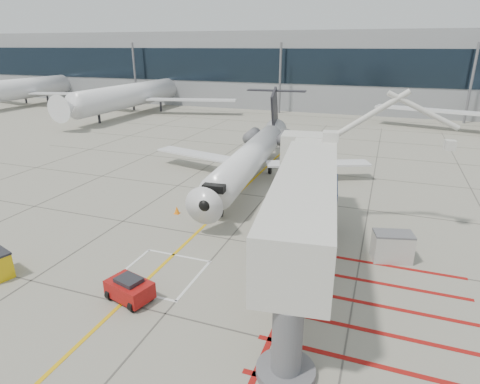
% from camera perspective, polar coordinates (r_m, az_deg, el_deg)
% --- Properties ---
extents(ground_plane, '(260.00, 260.00, 0.00)m').
position_cam_1_polar(ground_plane, '(22.40, -5.37, -11.05)').
color(ground_plane, gray).
rests_on(ground_plane, ground).
extents(regional_jet, '(23.47, 28.60, 7.08)m').
position_cam_1_polar(regional_jet, '(33.47, 0.62, 6.29)').
color(regional_jet, silver).
rests_on(regional_jet, ground_plane).
extents(jet_bridge, '(11.49, 20.25, 7.70)m').
position_cam_1_polar(jet_bridge, '(19.97, 9.10, -2.86)').
color(jet_bridge, silver).
rests_on(jet_bridge, ground_plane).
extents(pushback_tug, '(2.45, 1.88, 1.27)m').
position_cam_1_polar(pushback_tug, '(20.41, -15.43, -13.07)').
color(pushback_tug, '#9D100F').
rests_on(pushback_tug, ground_plane).
extents(baggage_cart, '(2.00, 1.59, 1.10)m').
position_cam_1_polar(baggage_cart, '(23.88, 9.34, -7.62)').
color(baggage_cart, '#4F4E53').
rests_on(baggage_cart, ground_plane).
extents(ground_power_unit, '(2.37, 1.73, 1.69)m').
position_cam_1_polar(ground_power_unit, '(24.48, 20.83, -7.27)').
color(ground_power_unit, beige).
rests_on(ground_power_unit, ground_plane).
extents(cone_nose, '(0.41, 0.41, 0.56)m').
position_cam_1_polar(cone_nose, '(29.56, -8.97, -2.54)').
color(cone_nose, orange).
rests_on(cone_nose, ground_plane).
extents(cone_side, '(0.35, 0.35, 0.48)m').
position_cam_1_polar(cone_side, '(28.48, 4.20, -3.32)').
color(cone_side, '#F8510D').
rests_on(cone_side, ground_plane).
extents(terminal_building, '(180.00, 28.00, 14.00)m').
position_cam_1_polar(terminal_building, '(87.33, 21.91, 15.81)').
color(terminal_building, gray).
rests_on(terminal_building, ground_plane).
extents(terminal_glass_band, '(180.00, 0.10, 6.00)m').
position_cam_1_polar(terminal_glass_band, '(73.25, 22.13, 15.99)').
color(terminal_glass_band, black).
rests_on(terminal_glass_band, ground_plane).
extents(bg_aircraft_a, '(35.61, 39.57, 11.87)m').
position_cam_1_polar(bg_aircraft_a, '(93.66, -28.32, 14.44)').
color(bg_aircraft_a, silver).
rests_on(bg_aircraft_a, ground_plane).
extents(bg_aircraft_b, '(35.22, 39.13, 11.74)m').
position_cam_1_polar(bg_aircraft_b, '(76.25, -14.19, 15.32)').
color(bg_aircraft_b, silver).
rests_on(bg_aircraft_b, ground_plane).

